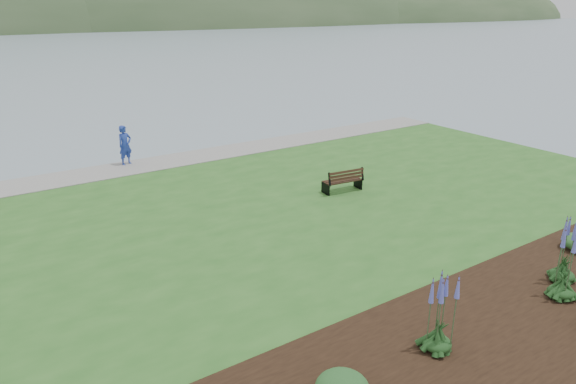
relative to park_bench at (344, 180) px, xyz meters
The scene contains 10 objects.
ground 4.84m from the park_bench, behind, with size 600.00×600.00×0.00m, color gray.
lawn 4.88m from the park_bench, 165.88° to the right, with size 34.00×20.00×0.40m, color #285C20.
shoreline_path 9.04m from the park_bench, 121.24° to the left, with size 34.00×2.20×0.03m, color gray.
garden_bed 9.15m from the park_bench, 100.62° to the right, with size 24.00×4.40×0.04m, color black.
far_hillside 171.51m from the park_bench, 84.88° to the left, with size 580.00×80.00×38.00m, color #354E2C, non-canonical shape.
park_bench is the anchor object (origin of this frame).
person 10.22m from the park_bench, 125.35° to the left, with size 0.77×0.53×2.13m, color #203795.
echium_0 9.04m from the park_bench, 93.10° to the right, with size 0.62×0.62×2.16m.
echium_1 8.60m from the park_bench, 87.76° to the right, with size 0.62×0.62×2.25m.
echium_4 9.88m from the park_bench, 118.18° to the right, with size 0.62×0.62×2.16m.
Camera 1 is at (-7.60, -15.28, 7.27)m, focal length 32.00 mm.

